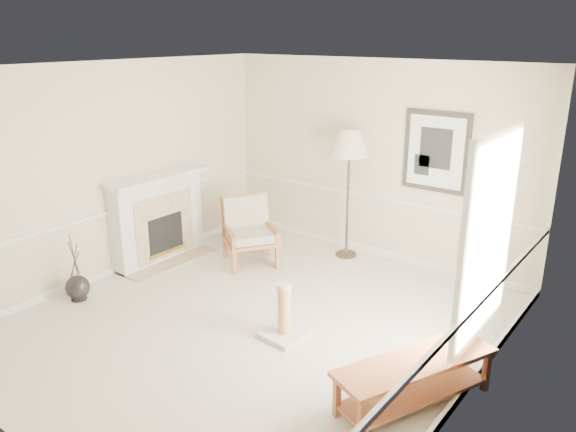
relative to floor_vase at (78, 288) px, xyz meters
The scene contains 8 objects.
ground 2.34m from the floor_vase, 23.18° to the left, with size 5.50×5.50×0.00m, color silver.
room 3.02m from the floor_vase, 23.56° to the left, with size 5.04×5.54×2.92m.
fireplace 1.61m from the floor_vase, 97.23° to the left, with size 0.64×1.64×1.31m.
floor_vase is the anchor object (origin of this frame).
armchair 2.48m from the floor_vase, 69.14° to the left, with size 1.04×1.02×0.95m.
floor_lamp 4.13m from the floor_vase, 59.82° to the left, with size 0.75×0.75×1.94m.
bench 4.35m from the floor_vase, ahead, with size 1.07×1.64×0.45m.
scratching_post 2.78m from the floor_vase, 18.00° to the left, with size 0.49×0.49×0.65m.
Camera 1 is at (3.87, -4.45, 3.25)m, focal length 35.00 mm.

